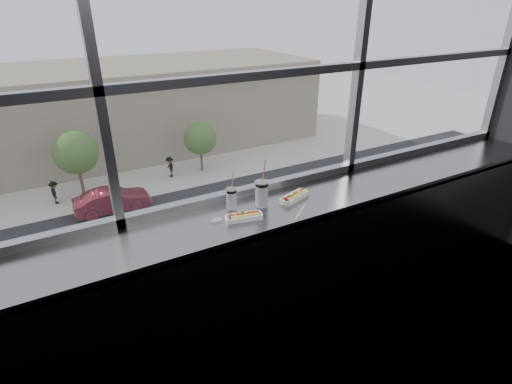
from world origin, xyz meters
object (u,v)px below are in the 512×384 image
pedestrian_d (170,165)px  car_far_b (112,197)px  hotdog_tray_left (244,216)px  tree_right (200,138)px  pedestrian_b (54,190)px  car_near_c (130,259)px  car_near_e (325,204)px  soda_cup_left (231,197)px  hotdog_tray_right (294,196)px  loose_straw (300,212)px  tree_center (75,152)px  wrapper (217,220)px  soda_cup_right (262,192)px

pedestrian_d → car_far_b: bearing=-54.0°
hotdog_tray_left → pedestrian_d: (7.76, 28.32, -11.03)m
tree_right → pedestrian_b: bearing=-176.9°
car_near_c → car_near_e: 13.00m
soda_cup_left → car_near_c: soda_cup_left is taller
hotdog_tray_right → loose_straw: hotdog_tray_right is taller
car_near_c → tree_center: (-0.75, 12.00, 2.28)m
wrapper → hotdog_tray_right: bearing=1.2°
hotdog_tray_right → car_near_c: (1.14, 16.26, -10.96)m
soda_cup_right → car_near_e: (14.40, 16.22, -11.11)m
car_far_b → pedestrian_b: car_far_b is taller
car_near_c → pedestrian_b: bearing=5.7°
hotdog_tray_left → car_far_b: 26.79m
hotdog_tray_right → tree_center: size_ratio=0.06×
car_far_b → car_near_e: 14.69m
pedestrian_b → car_far_b: bearing=-134.9°
loose_straw → car_near_e: (14.22, 16.46, -11.00)m
loose_straw → car_near_e: 24.37m
hotdog_tray_right → car_near_e: hotdog_tray_right is taller
wrapper → tree_right: size_ratio=0.02×
hotdog_tray_right → wrapper: bearing=161.6°
car_near_e → wrapper: bearing=131.2°
soda_cup_right → tree_right: soda_cup_right is taller
car_near_e → pedestrian_b: (-15.69, 11.36, -0.03)m
soda_cup_right → pedestrian_d: size_ratio=0.18×
tree_right → hotdog_tray_left: bearing=-110.5°
car_far_b → tree_center: 4.81m
hotdog_tray_right → wrapper: hotdog_tray_right is taller
car_far_b → hotdog_tray_left: bearing=176.0°
loose_straw → wrapper: (-0.57, 0.18, 0.01)m
wrapper → tree_right: bearing=69.1°
soda_cup_right → hotdog_tray_right: bearing=-7.6°
car_near_e → tree_right: 12.78m
hotdog_tray_right → soda_cup_left: size_ratio=0.94×
soda_cup_left → soda_cup_right: (0.21, -0.07, 0.02)m
loose_straw → pedestrian_b: bearing=55.4°
soda_cup_right → car_near_c: soda_cup_right is taller
wrapper → car_near_c: size_ratio=0.01×
hotdog_tray_left → hotdog_tray_right: (0.48, 0.09, 0.00)m
soda_cup_left → loose_straw: 0.51m
car_near_e → soda_cup_right: bearing=131.9°
hotdog_tray_right → soda_cup_left: 0.49m
wrapper → tree_center: (1.03, 28.27, -8.67)m
car_near_c → tree_right: tree_right is taller
hotdog_tray_right → loose_straw: bearing=-131.9°
car_far_b → loose_straw: bearing=176.9°
pedestrian_b → tree_right: size_ratio=0.48×
wrapper → tree_right: wrapper is taller
loose_straw → car_far_b: (1.89, 24.46, -10.92)m
soda_cup_right → car_near_c: 19.68m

